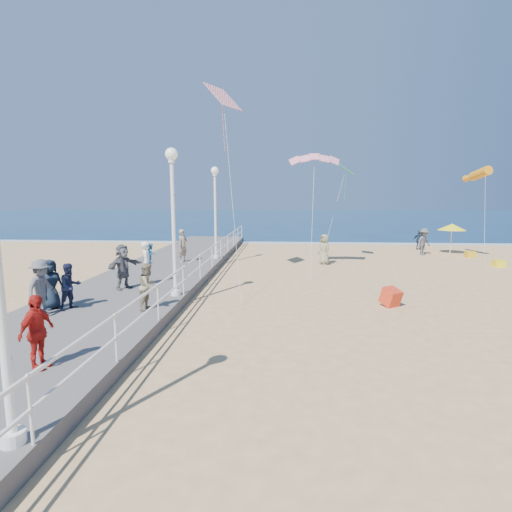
# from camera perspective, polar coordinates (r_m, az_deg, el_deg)

# --- Properties ---
(ground) EXTENTS (160.00, 160.00, 0.00)m
(ground) POSITION_cam_1_polar(r_m,az_deg,el_deg) (14.79, 9.26, -7.39)
(ground) COLOR tan
(ground) RESTS_ON ground
(ocean) EXTENTS (160.00, 90.00, 0.05)m
(ocean) POSITION_cam_1_polar(r_m,az_deg,el_deg) (79.28, 4.89, 5.55)
(ocean) COLOR #0D2B50
(ocean) RESTS_ON ground
(surf_line) EXTENTS (160.00, 1.20, 0.04)m
(surf_line) POSITION_cam_1_polar(r_m,az_deg,el_deg) (34.92, 6.15, 1.88)
(surf_line) COLOR white
(surf_line) RESTS_ON ground
(boardwalk) EXTENTS (5.00, 44.00, 0.40)m
(boardwalk) POSITION_cam_1_polar(r_m,az_deg,el_deg) (15.88, -18.92, -5.89)
(boardwalk) COLOR slate
(boardwalk) RESTS_ON ground
(railing) EXTENTS (0.05, 42.00, 0.55)m
(railing) POSITION_cam_1_polar(r_m,az_deg,el_deg) (14.89, -10.38, -2.37)
(railing) COLOR white
(railing) RESTS_ON boardwalk
(lamp_post_mid) EXTENTS (0.44, 0.44, 5.32)m
(lamp_post_mid) POSITION_cam_1_polar(r_m,az_deg,el_deg) (14.71, -11.77, 6.92)
(lamp_post_mid) COLOR white
(lamp_post_mid) RESTS_ON boardwalk
(lamp_post_far) EXTENTS (0.44, 0.44, 5.32)m
(lamp_post_far) POSITION_cam_1_polar(r_m,az_deg,el_deg) (23.50, -5.85, 7.57)
(lamp_post_far) COLOR white
(lamp_post_far) RESTS_ON boardwalk
(woman_holding_toddler) EXTENTS (0.57, 0.73, 1.79)m
(woman_holding_toddler) POSITION_cam_1_polar(r_m,az_deg,el_deg) (17.19, -15.31, -0.93)
(woman_holding_toddler) COLOR white
(woman_holding_toddler) RESTS_ON boardwalk
(toddler_held) EXTENTS (0.40, 0.47, 0.83)m
(toddler_held) POSITION_cam_1_polar(r_m,az_deg,el_deg) (17.23, -14.73, 0.37)
(toddler_held) COLOR #3389C1
(toddler_held) RESTS_ON boardwalk
(spectator_1) EXTENTS (0.68, 0.82, 1.52)m
(spectator_1) POSITION_cam_1_polar(r_m,az_deg,el_deg) (13.34, -15.15, -4.17)
(spectator_1) COLOR gray
(spectator_1) RESTS_ON boardwalk
(spectator_2) EXTENTS (0.78, 1.19, 1.74)m
(spectator_2) POSITION_cam_1_polar(r_m,az_deg,el_deg) (13.85, -28.27, -3.99)
(spectator_2) COLOR #56565B
(spectator_2) RESTS_ON boardwalk
(spectator_3) EXTENTS (0.52, 0.99, 1.60)m
(spectator_3) POSITION_cam_1_polar(r_m,az_deg,el_deg) (9.68, -28.84, -9.50)
(spectator_3) COLOR #B51C16
(spectator_3) RESTS_ON boardwalk
(spectator_4) EXTENTS (0.87, 0.94, 1.62)m
(spectator_4) POSITION_cam_1_polar(r_m,az_deg,el_deg) (14.54, -27.28, -3.60)
(spectator_4) COLOR #172333
(spectator_4) RESTS_ON boardwalk
(spectator_5) EXTENTS (1.20, 1.71, 1.78)m
(spectator_5) POSITION_cam_1_polar(r_m,az_deg,el_deg) (16.54, -18.47, -1.45)
(spectator_5) COLOR #58585D
(spectator_5) RESTS_ON boardwalk
(spectator_6) EXTENTS (0.69, 0.79, 1.83)m
(spectator_6) POSITION_cam_1_polar(r_m,az_deg,el_deg) (22.55, -10.40, 1.46)
(spectator_6) COLOR gray
(spectator_6) RESTS_ON boardwalk
(spectator_7) EXTENTS (0.86, 0.92, 1.50)m
(spectator_7) POSITION_cam_1_polar(r_m,az_deg,el_deg) (14.22, -25.01, -3.94)
(spectator_7) COLOR #1B203D
(spectator_7) RESTS_ON boardwalk
(beach_walker_a) EXTENTS (1.37, 1.28, 1.86)m
(beach_walker_a) POSITION_cam_1_polar(r_m,az_deg,el_deg) (29.87, 22.86, 1.88)
(beach_walker_a) COLOR #525155
(beach_walker_a) RESTS_ON ground
(beach_walker_b) EXTENTS (0.94, 0.69, 1.48)m
(beach_walker_b) POSITION_cam_1_polar(r_m,az_deg,el_deg) (32.76, 22.28, 2.10)
(beach_walker_b) COLOR #1C2A3D
(beach_walker_b) RESTS_ON ground
(beach_walker_c) EXTENTS (0.96, 1.06, 1.81)m
(beach_walker_c) POSITION_cam_1_polar(r_m,az_deg,el_deg) (24.09, 9.74, 0.94)
(beach_walker_c) COLOR gray
(beach_walker_c) RESTS_ON ground
(box_kite) EXTENTS (0.85, 0.89, 0.74)m
(box_kite) POSITION_cam_1_polar(r_m,az_deg,el_deg) (15.57, 18.70, -5.79)
(box_kite) COLOR red
(box_kite) RESTS_ON ground
(beach_umbrella) EXTENTS (1.90, 1.90, 2.14)m
(beach_umbrella) POSITION_cam_1_polar(r_m,az_deg,el_deg) (31.18, 26.20, 3.74)
(beach_umbrella) COLOR white
(beach_umbrella) RESTS_ON ground
(beach_chair_left) EXTENTS (0.55, 0.55, 0.40)m
(beach_chair_left) POSITION_cam_1_polar(r_m,az_deg,el_deg) (26.93, 31.37, -0.92)
(beach_chair_left) COLOR yellow
(beach_chair_left) RESTS_ON ground
(beach_chair_right) EXTENTS (0.55, 0.55, 0.40)m
(beach_chair_right) POSITION_cam_1_polar(r_m,az_deg,el_deg) (30.19, 28.27, 0.20)
(beach_chair_right) COLOR gold
(beach_chair_right) RESTS_ON ground
(kite_parafoil) EXTENTS (2.70, 0.94, 0.65)m
(kite_parafoil) POSITION_cam_1_polar(r_m,az_deg,el_deg) (22.00, 8.35, 13.87)
(kite_parafoil) COLOR #EC1B45
(kite_windsock) EXTENTS (1.00, 2.62, 1.07)m
(kite_windsock) POSITION_cam_1_polar(r_m,az_deg,el_deg) (28.42, 29.39, 10.23)
(kite_windsock) COLOR orange
(kite_diamond_green) EXTENTS (1.15, 1.32, 0.70)m
(kite_diamond_green) POSITION_cam_1_polar(r_m,az_deg,el_deg) (25.32, 12.71, 11.99)
(kite_diamond_green) COLOR #25AF5E
(kite_diamond_redwhite) EXTENTS (1.70, 1.88, 1.11)m
(kite_diamond_redwhite) POSITION_cam_1_polar(r_m,az_deg,el_deg) (19.59, -4.73, 21.71)
(kite_diamond_redwhite) COLOR red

